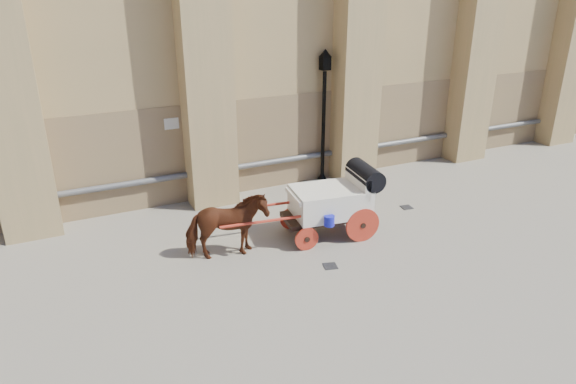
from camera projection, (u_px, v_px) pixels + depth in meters
ground at (294, 245)px, 13.22m from camera, size 90.00×90.00×0.00m
horse at (227, 227)px, 12.36m from camera, size 2.06×1.15×1.65m
carriage at (335, 199)px, 13.46m from camera, size 4.39×1.69×1.87m
street_lamp at (324, 113)px, 16.62m from camera, size 0.41×0.41×4.37m
drain_grate_near at (330, 266)px, 12.24m from camera, size 0.39×0.39×0.01m
drain_grate_far at (407, 207)px, 15.42m from camera, size 0.35×0.35×0.01m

